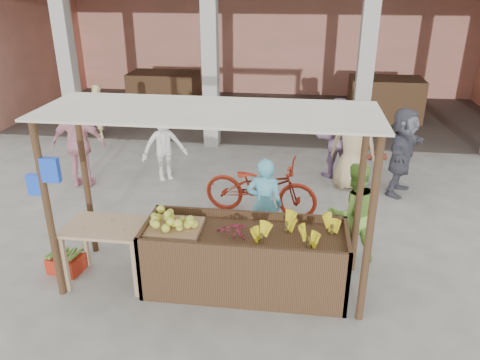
# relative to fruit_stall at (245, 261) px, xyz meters

# --- Properties ---
(ground) EXTENTS (60.00, 60.00, 0.00)m
(ground) POSITION_rel_fruit_stall_xyz_m (-0.50, 0.00, -0.40)
(ground) COLOR slate
(ground) RESTS_ON ground
(market_building) EXTENTS (14.40, 6.40, 4.20)m
(market_building) POSITION_rel_fruit_stall_xyz_m (-0.45, 8.93, 2.30)
(market_building) COLOR #E98D79
(market_building) RESTS_ON ground
(fruit_stall) EXTENTS (2.60, 0.95, 0.80)m
(fruit_stall) POSITION_rel_fruit_stall_xyz_m (0.00, 0.00, 0.00)
(fruit_stall) COLOR #513620
(fruit_stall) RESTS_ON ground
(stall_awning) EXTENTS (4.09, 1.35, 2.39)m
(stall_awning) POSITION_rel_fruit_stall_xyz_m (-0.51, 0.06, 1.58)
(stall_awning) COLOR #513620
(stall_awning) RESTS_ON ground
(banana_heap) EXTENTS (1.00, 0.54, 0.18)m
(banana_heap) POSITION_rel_fruit_stall_xyz_m (0.63, 0.03, 0.49)
(banana_heap) COLOR yellow
(banana_heap) RESTS_ON fruit_stall
(melon_tray) EXTENTS (0.69, 0.60, 0.19)m
(melon_tray) POSITION_rel_fruit_stall_xyz_m (-0.92, -0.01, 0.49)
(melon_tray) COLOR #A27853
(melon_tray) RESTS_ON fruit_stall
(berry_heap) EXTENTS (0.47, 0.39, 0.15)m
(berry_heap) POSITION_rel_fruit_stall_xyz_m (-0.12, -0.00, 0.48)
(berry_heap) COLOR maroon
(berry_heap) RESTS_ON fruit_stall
(side_table) EXTENTS (1.04, 0.70, 0.84)m
(side_table) POSITION_rel_fruit_stall_xyz_m (-1.82, -0.08, 0.30)
(side_table) COLOR tan
(side_table) RESTS_ON ground
(papaya_pile) EXTENTS (0.66, 0.38, 0.19)m
(papaya_pile) POSITION_rel_fruit_stall_xyz_m (-1.82, -0.08, 0.54)
(papaya_pile) COLOR #4B8D2E
(papaya_pile) RESTS_ON side_table
(red_crate) EXTENTS (0.50, 0.40, 0.23)m
(red_crate) POSITION_rel_fruit_stall_xyz_m (-2.53, 0.03, -0.28)
(red_crate) COLOR #B52713
(red_crate) RESTS_ON ground
(plantain_bundle) EXTENTS (0.38, 0.26, 0.08)m
(plantain_bundle) POSITION_rel_fruit_stall_xyz_m (-2.53, 0.03, -0.13)
(plantain_bundle) COLOR #5A8831
(plantain_bundle) RESTS_ON red_crate
(produce_sacks) EXTENTS (0.77, 0.72, 0.58)m
(produce_sacks) POSITION_rel_fruit_stall_xyz_m (2.40, 5.17, -0.11)
(produce_sacks) COLOR maroon
(produce_sacks) RESTS_ON ground
(vendor_blue) EXTENTS (0.59, 0.44, 1.55)m
(vendor_blue) POSITION_rel_fruit_stall_xyz_m (0.16, 1.02, 0.38)
(vendor_blue) COLOR #5CC0DD
(vendor_blue) RESTS_ON ground
(vendor_green) EXTENTS (0.86, 0.65, 1.58)m
(vendor_green) POSITION_rel_fruit_stall_xyz_m (1.42, 0.89, 0.39)
(vendor_green) COLOR #7FBB43
(vendor_green) RESTS_ON ground
(motorcycle) EXTENTS (1.00, 2.13, 1.07)m
(motorcycle) POSITION_rel_fruit_stall_xyz_m (0.01, 2.12, 0.14)
(motorcycle) COLOR maroon
(motorcycle) RESTS_ON ground
(shopper_a) EXTENTS (1.12, 0.95, 1.56)m
(shopper_a) POSITION_rel_fruit_stall_xyz_m (-2.04, 3.40, 0.38)
(shopper_a) COLOR silver
(shopper_a) RESTS_ON ground
(shopper_b) EXTENTS (1.14, 0.67, 1.87)m
(shopper_b) POSITION_rel_fruit_stall_xyz_m (-3.55, 2.86, 0.53)
(shopper_b) COLOR pink
(shopper_b) RESTS_ON ground
(shopper_c) EXTENTS (1.04, 0.80, 1.93)m
(shopper_c) POSITION_rel_fruit_stall_xyz_m (1.65, 3.48, 0.56)
(shopper_c) COLOR tan
(shopper_c) RESTS_ON ground
(shopper_d) EXTENTS (1.28, 1.75, 1.76)m
(shopper_d) POSITION_rel_fruit_stall_xyz_m (2.53, 3.34, 0.48)
(shopper_d) COLOR #4B4B56
(shopper_d) RESTS_ON ground
(shopper_e) EXTENTS (0.64, 0.67, 1.43)m
(shopper_e) POSITION_rel_fruit_stall_xyz_m (-4.46, 5.80, 0.31)
(shopper_e) COLOR #ECC786
(shopper_e) RESTS_ON ground
(shopper_f) EXTENTS (0.93, 0.60, 1.79)m
(shopper_f) POSITION_rel_fruit_stall_xyz_m (1.34, 4.05, 0.50)
(shopper_f) COLOR #9876A2
(shopper_f) RESTS_ON ground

